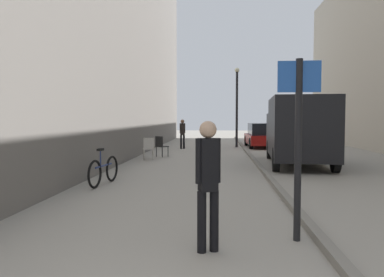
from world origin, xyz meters
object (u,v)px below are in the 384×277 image
Objects in this scene: delivery_van at (298,129)px; cafe_chair_near_window at (161,145)px; lamp_post at (237,102)px; bicycle_leaning at (104,170)px; parked_car at (262,135)px; pedestrian_mid_block at (208,177)px; street_sign_post at (298,134)px; cafe_chair_by_doorway at (149,147)px; pedestrian_main_foreground at (182,132)px.

delivery_van reaches higher than cafe_chair_near_window.
lamp_post is at bearing 92.97° from cafe_chair_near_window.
cafe_chair_near_window is (0.41, 7.16, 0.17)m from bicycle_leaning.
pedestrian_mid_block is at bearing -100.06° from parked_car.
street_sign_post is 2.77× the size of cafe_chair_by_doorway.
street_sign_post reaches higher than parked_car.
cafe_chair_near_window is at bearing 94.33° from bicycle_leaning.
street_sign_post is 12.03m from cafe_chair_near_window.
lamp_post is at bearing 2.80° from pedestrian_main_foreground.
lamp_post reaches higher than pedestrian_main_foreground.
parked_car is 17.51m from street_sign_post.
bicycle_leaning is 1.87× the size of cafe_chair_by_doorway.
delivery_van is at bearing 45.71° from bicycle_leaning.
bicycle_leaning is 7.17m from cafe_chair_near_window.
lamp_post is at bearing 107.42° from delivery_van.
bicycle_leaning is at bearing -107.41° from lamp_post.
street_sign_post is (1.27, 0.55, 0.55)m from pedestrian_mid_block.
cafe_chair_near_window is at bearing -121.98° from lamp_post.
parked_car reaches higher than cafe_chair_by_doorway.
pedestrian_main_foreground is 0.29× the size of delivery_van.
parked_car is at bearing 74.44° from bicycle_leaning.
parked_car is at bearing 84.07° from cafe_chair_near_window.
delivery_van is 6.08m from cafe_chair_by_doorway.
pedestrian_mid_block is 0.98× the size of bicycle_leaning.
pedestrian_mid_block is 18.19m from parked_car.
lamp_post is 13.89m from bicycle_leaning.
lamp_post is 5.06× the size of cafe_chair_near_window.
pedestrian_mid_block reaches higher than pedestrian_main_foreground.
pedestrian_main_foreground is 1.79× the size of cafe_chair_by_doorway.
pedestrian_mid_block is 0.36× the size of lamp_post.
cafe_chair_by_doorway is at bearing -66.25° from street_sign_post.
delivery_van is 1.35× the size of parked_car.
cafe_chair_near_window is at bearing -132.24° from parked_car.
lamp_post is (1.20, 17.84, 1.72)m from pedestrian_mid_block.
pedestrian_mid_block is 11.01m from cafe_chair_by_doorway.
pedestrian_main_foreground is at bearing 92.98° from bicycle_leaning.
pedestrian_mid_block is at bearing -91.21° from cafe_chair_by_doorway.
pedestrian_main_foreground is 8.66m from delivery_van.
pedestrian_mid_block is 9.99m from delivery_van.
lamp_post reaches higher than parked_car.
bicycle_leaning is at bearing -58.30° from cafe_chair_near_window.
cafe_chair_near_window and cafe_chair_by_doorway have the same top height.
cafe_chair_by_doorway is (-5.92, 1.15, -0.79)m from delivery_van.
cafe_chair_by_doorway is (-5.55, -7.34, -0.17)m from parked_car.
delivery_van is at bearing -77.12° from lamp_post.
bicycle_leaning is at bearing -137.33° from delivery_van.
lamp_post is 5.06× the size of cafe_chair_by_doorway.
lamp_post is at bearing 65.02° from pedestrian_mid_block.
pedestrian_main_foreground is 0.95× the size of bicycle_leaning.
pedestrian_mid_block is 12.19m from cafe_chair_near_window.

